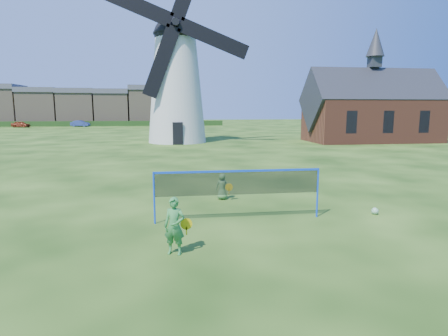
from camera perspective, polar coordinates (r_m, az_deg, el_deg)
ground at (r=11.59m, az=-0.64°, el=-7.75°), size 220.00×220.00×0.00m
windmill at (r=38.28m, az=-7.32°, el=13.10°), size 13.83×5.81×18.13m
chapel at (r=41.68m, az=21.71°, el=8.19°), size 13.44×6.52×11.36m
badminton_net at (r=11.15m, az=2.23°, el=-2.39°), size 5.05×0.05×1.55m
player_girl at (r=8.75m, az=-7.60°, el=-8.82°), size 0.71×0.47×1.35m
player_boy at (r=13.87m, az=-0.25°, el=-2.84°), size 0.63×0.44×0.98m
play_ball at (r=12.94m, az=22.15°, el=-6.14°), size 0.22×0.22×0.22m
terraced_houses at (r=86.07m, az=-23.59°, el=8.67°), size 56.00×8.40×8.28m
hedge at (r=79.76m, az=-23.07°, el=6.27°), size 62.00×0.80×1.00m
car_left at (r=78.38m, az=-28.73°, el=5.90°), size 3.59×2.22×1.14m
car_right at (r=77.43m, az=-21.19°, el=6.38°), size 3.76×2.09×1.17m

